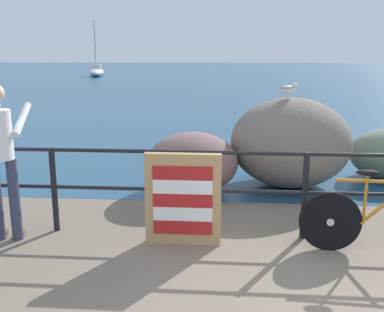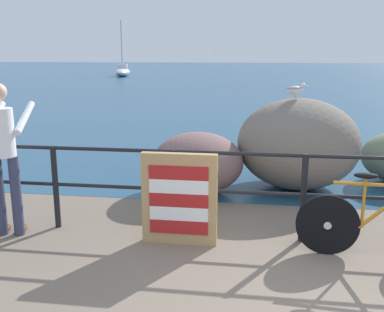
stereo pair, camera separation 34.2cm
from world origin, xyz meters
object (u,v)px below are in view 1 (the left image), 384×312
person_at_railing (2,155)px  sailboat (96,72)px  breakwater_boulder_main (290,142)px  breakwater_boulder_left (193,162)px  seagull (288,89)px  bicycle (382,219)px  folded_deckchair_stack (183,199)px

person_at_railing → sailboat: (-9.27, 35.20, -0.57)m
breakwater_boulder_main → breakwater_boulder_left: 1.61m
sailboat → seagull: bearing=8.6°
bicycle → person_at_railing: size_ratio=0.95×
folded_deckchair_stack → breakwater_boulder_left: (-0.04, 1.91, -0.06)m
breakwater_boulder_main → sailboat: (-12.77, 32.82, -0.29)m
breakwater_boulder_left → bicycle: bearing=-42.8°
person_at_railing → breakwater_boulder_left: person_at_railing is taller
breakwater_boulder_main → bicycle: bearing=-75.5°
person_at_railing → breakwater_boulder_left: (1.98, 1.93, -0.53)m
person_at_railing → sailboat: size_ratio=0.36×
person_at_railing → folded_deckchair_stack: bearing=-95.7°
person_at_railing → seagull: size_ratio=5.24×
person_at_railing → seagull: bearing=-62.1°
sailboat → person_at_railing: bearing=2.2°
breakwater_boulder_main → sailboat: bearing=111.3°
folded_deckchair_stack → seagull: seagull is taller
breakwater_boulder_main → breakwater_boulder_left: size_ratio=1.36×
seagull → sailboat: 35.26m
breakwater_boulder_main → breakwater_boulder_left: breakwater_boulder_main is taller
bicycle → folded_deckchair_stack: bearing=-178.5°
folded_deckchair_stack → breakwater_boulder_left: size_ratio=0.75×
folded_deckchair_stack → breakwater_boulder_main: bearing=57.8°
person_at_railing → seagull: (3.42, 2.33, 0.57)m
breakwater_boulder_main → breakwater_boulder_left: (-1.52, -0.45, -0.25)m
bicycle → seagull: bearing=110.8°
folded_deckchair_stack → sailboat: (-11.29, 35.18, -0.10)m
person_at_railing → folded_deckchair_stack: 2.07m
person_at_railing → folded_deckchair_stack: (2.02, 0.02, -0.47)m
bicycle → folded_deckchair_stack: (-2.12, 0.10, 0.13)m
bicycle → person_at_railing: person_at_railing is taller
bicycle → person_at_railing: (-4.14, 0.07, 0.60)m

